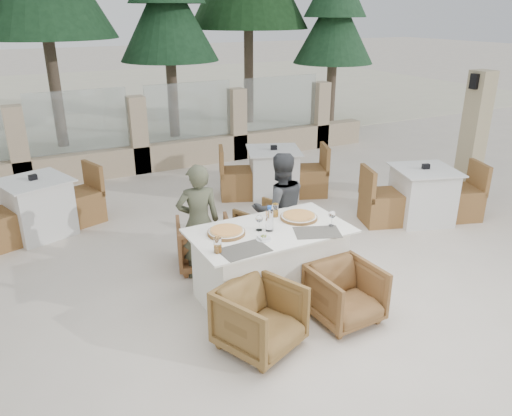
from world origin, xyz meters
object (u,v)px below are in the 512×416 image
bg_table_a (38,207)px  bg_table_c (422,195)px  water_bottle (269,218)px  wine_glass_corner (332,218)px  pizza_left (226,232)px  diner_right (280,209)px  olive_dish (264,238)px  diner_left (199,222)px  dining_table (270,264)px  bg_table_b (273,173)px  armchair_far_left (204,243)px  armchair_far_right (266,227)px  wine_glass_centre (259,222)px  beer_glass_right (275,210)px  armchair_near_left (260,318)px  armchair_near_right (345,294)px  beer_glass_left (218,245)px  pizza_right (299,217)px

bg_table_a → bg_table_c: size_ratio=1.00×
water_bottle → wine_glass_corner: bearing=-17.7°
pizza_left → diner_right: size_ratio=0.28×
olive_dish → diner_left: size_ratio=0.08×
dining_table → bg_table_b: bearing=59.5°
armchair_far_left → armchair_far_right: (0.87, 0.08, -0.01)m
olive_dish → armchair_far_left: 1.25m
water_bottle → bg_table_a: water_bottle is taller
wine_glass_centre → armchair_far_left: (-0.24, 0.91, -0.58)m
bg_table_b → beer_glass_right: bearing=-97.8°
olive_dish → diner_right: diner_right is taller
armchair_near_left → armchair_near_right: size_ratio=1.06×
armchair_far_right → beer_glass_left: bearing=25.6°
olive_dish → armchair_far_right: olive_dish is taller
diner_left → beer_glass_right: bearing=157.2°
pizza_left → armchair_far_left: size_ratio=0.59×
armchair_near_left → diner_right: size_ratio=0.49×
beer_glass_left → beer_glass_right: (0.88, 0.49, -0.00)m
beer_glass_right → armchair_near_left: beer_glass_right is taller
water_bottle → olive_dish: (-0.15, -0.16, -0.11)m
pizza_right → diner_right: (0.08, 0.54, -0.12)m
wine_glass_centre → beer_glass_left: bearing=-155.8°
water_bottle → armchair_far_right: water_bottle is taller
diner_left → bg_table_c: diner_left is taller
diner_right → bg_table_b: bearing=-106.8°
pizza_left → pizza_right: 0.84m
armchair_far_right → diner_left: diner_left is taller
pizza_right → armchair_far_left: size_ratio=0.62×
wine_glass_corner → armchair_far_left: 1.60m
olive_dish → bg_table_c: 3.26m
armchair_far_right → diner_left: 1.10m
pizza_left → wine_glass_centre: wine_glass_centre is taller
wine_glass_centre → bg_table_c: bearing=13.8°
pizza_left → beer_glass_right: bearing=14.5°
diner_left → beer_glass_left: bearing=90.8°
armchair_far_left → bg_table_b: size_ratio=0.38×
dining_table → armchair_far_left: (-0.34, 0.95, -0.10)m
armchair_far_right → diner_left: size_ratio=0.47×
beer_glass_left → olive_dish: 0.50m
armchair_near_left → bg_table_a: 3.80m
dining_table → beer_glass_right: bearing=52.1°
armchair_far_right → dining_table: bearing=42.3°
armchair_near_right → bg_table_b: (1.12, 3.36, 0.10)m
beer_glass_left → olive_dish: size_ratio=1.30×
water_bottle → armchair_far_right: size_ratio=0.43×
bg_table_c → armchair_far_left: bearing=-164.2°
bg_table_a → dining_table: bearing=-73.4°
water_bottle → armchair_near_right: (0.45, -0.70, -0.62)m
wine_glass_corner → diner_left: bearing=137.8°
bg_table_b → pizza_right: bearing=-92.6°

